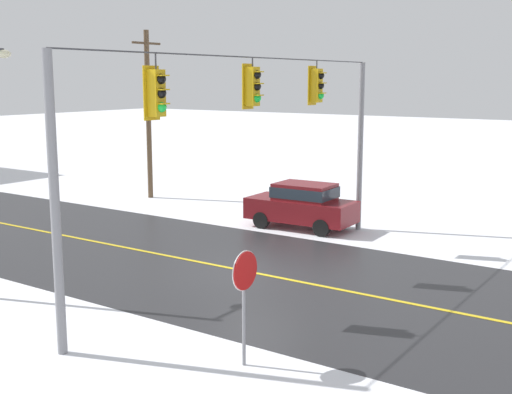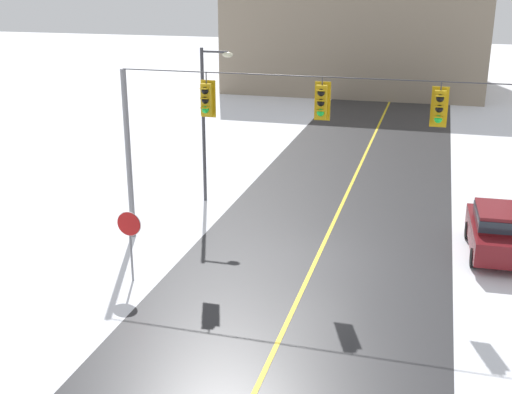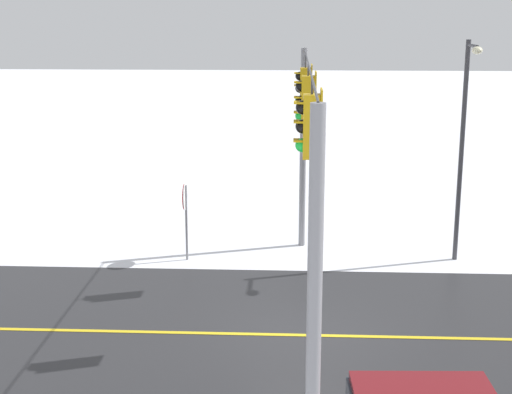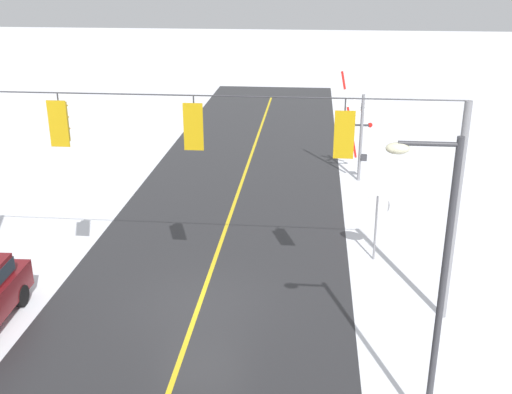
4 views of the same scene
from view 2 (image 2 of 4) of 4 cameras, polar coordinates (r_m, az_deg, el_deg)
ground_plane at (r=22.82m, az=5.43°, el=-5.19°), size 160.00×160.00×0.00m
road_asphalt at (r=28.34m, az=7.64°, el=-0.41°), size 9.00×80.00×0.01m
lane_centre_line at (r=28.34m, az=7.64°, el=-0.39°), size 0.14×72.00×0.01m
signal_span at (r=21.45m, az=5.60°, el=5.32°), size 14.20×0.47×6.22m
stop_sign at (r=20.67m, az=-11.00°, el=-2.92°), size 0.80×0.09×2.35m
parked_car_maroon at (r=23.99m, az=20.34°, el=-2.65°), size 1.95×4.26×1.74m
streetlamp_near at (r=27.28m, az=-4.22°, el=7.48°), size 1.39×0.28×6.50m
building_distant at (r=59.24m, az=9.14°, el=14.54°), size 20.80×15.72×10.17m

